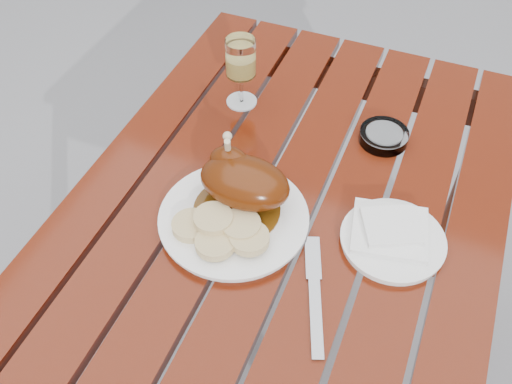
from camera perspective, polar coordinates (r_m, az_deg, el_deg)
ground at (r=1.72m, az=1.75°, el=-18.17°), size 60.00×60.00×0.00m
table at (r=1.39m, az=2.10°, el=-11.90°), size 0.80×1.20×0.75m
dinner_plate at (r=1.05m, az=-2.24°, el=-2.71°), size 0.32×0.32×0.02m
roast_duck at (r=1.04m, az=-1.40°, el=1.14°), size 0.17×0.17×0.12m
bread_dumplings at (r=1.01m, az=-3.43°, el=-3.82°), size 0.18×0.12×0.03m
wine_glass at (r=1.26m, az=-1.51°, el=11.84°), size 0.08×0.08×0.16m
side_plate at (r=1.05m, az=13.50°, el=-4.74°), size 0.25×0.25×0.02m
napkin at (r=1.05m, az=13.22°, el=-3.74°), size 0.15×0.15×0.01m
ashtray at (r=1.23m, az=12.65°, el=5.46°), size 0.13×0.13×0.03m
fork at (r=1.07m, az=-4.10°, el=-2.17°), size 0.05×0.20×0.01m
knife at (r=0.96m, az=5.94°, el=-10.98°), size 0.09×0.20×0.01m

